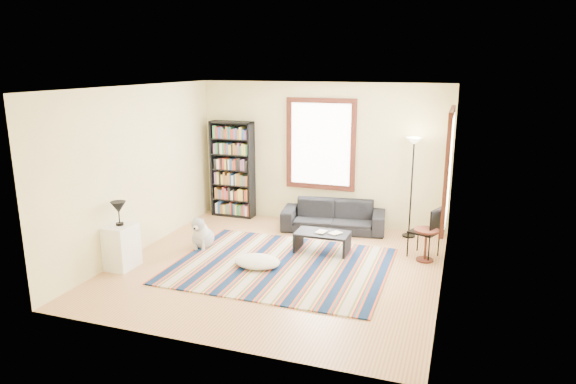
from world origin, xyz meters
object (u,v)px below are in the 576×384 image
(bookshelf, at_px, (233,169))
(floor_cushion, at_px, (257,262))
(sofa, at_px, (333,216))
(folding_chair, at_px, (424,232))
(white_cabinet, at_px, (122,246))
(side_table, at_px, (426,245))
(floor_lamp, at_px, (411,188))
(dog, at_px, (203,231))
(coffee_table, at_px, (322,242))

(bookshelf, distance_m, floor_cushion, 3.06)
(sofa, height_order, folding_chair, folding_chair)
(floor_cushion, distance_m, folding_chair, 2.81)
(white_cabinet, bearing_deg, sofa, 47.76)
(side_table, height_order, white_cabinet, white_cabinet)
(floor_lamp, height_order, dog, floor_lamp)
(sofa, xyz_separation_m, dog, (-1.92, -1.68, 0.01))
(side_table, relative_size, white_cabinet, 0.77)
(side_table, bearing_deg, folding_chair, 104.24)
(folding_chair, bearing_deg, side_table, -53.85)
(sofa, distance_m, dog, 2.55)
(side_table, bearing_deg, dog, -170.51)
(bookshelf, height_order, side_table, bookshelf)
(sofa, relative_size, floor_cushion, 2.63)
(sofa, distance_m, coffee_table, 1.25)
(sofa, bearing_deg, floor_lamp, -3.97)
(dog, bearing_deg, floor_lamp, 21.39)
(floor_cushion, relative_size, folding_chair, 0.86)
(dog, bearing_deg, coffee_table, 5.64)
(bookshelf, height_order, floor_lamp, bookshelf)
(floor_cushion, xyz_separation_m, dog, (-1.24, 0.52, 0.20))
(white_cabinet, bearing_deg, coffee_table, 31.30)
(dog, bearing_deg, bookshelf, 92.70)
(sofa, xyz_separation_m, folding_chair, (1.76, -0.86, 0.14))
(bookshelf, relative_size, folding_chair, 2.33)
(floor_lamp, relative_size, dog, 3.17)
(folding_chair, xyz_separation_m, dog, (-3.68, -0.82, -0.14))
(bookshelf, xyz_separation_m, coffee_table, (2.36, -1.51, -0.82))
(floor_cushion, xyz_separation_m, side_table, (2.49, 1.15, 0.18))
(bookshelf, bearing_deg, side_table, -18.09)
(sofa, height_order, white_cabinet, white_cabinet)
(bookshelf, distance_m, white_cabinet, 3.27)
(bookshelf, xyz_separation_m, floor_cushion, (1.56, -2.47, -0.91))
(floor_lamp, bearing_deg, white_cabinet, -143.88)
(floor_lamp, distance_m, dog, 3.84)
(sofa, relative_size, floor_lamp, 1.05)
(coffee_table, xyz_separation_m, dog, (-2.04, -0.44, 0.11))
(coffee_table, bearing_deg, bookshelf, 147.44)
(floor_cushion, height_order, floor_lamp, floor_lamp)
(side_table, distance_m, dog, 3.78)
(floor_cushion, xyz_separation_m, white_cabinet, (-2.01, -0.71, 0.26))
(floor_lamp, bearing_deg, sofa, -175.99)
(floor_cushion, distance_m, white_cabinet, 2.15)
(coffee_table, height_order, white_cabinet, white_cabinet)
(dog, bearing_deg, side_table, 2.94)
(sofa, bearing_deg, side_table, -38.19)
(floor_lamp, height_order, side_table, floor_lamp)
(sofa, bearing_deg, bookshelf, 165.14)
(white_cabinet, relative_size, dog, 1.19)
(floor_lamp, relative_size, side_table, 3.44)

